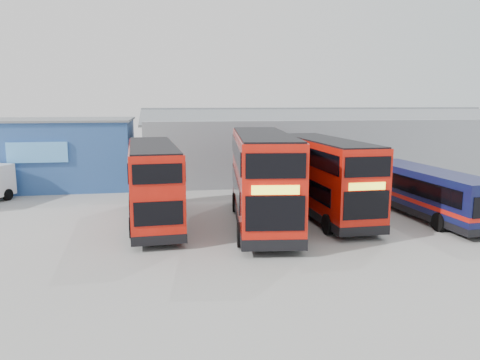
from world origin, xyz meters
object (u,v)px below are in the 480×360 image
double_decker_right (325,178)px  single_decker_blue (426,194)px  double_decker_left (153,184)px  maintenance_shed (318,145)px  office_block (51,152)px  double_decker_centre (262,179)px

double_decker_right → single_decker_blue: (5.50, -1.12, -0.83)m
double_decker_left → single_decker_blue: size_ratio=1.01×
maintenance_shed → single_decker_blue: 16.12m
maintenance_shed → double_decker_right: size_ratio=2.94×
office_block → maintenance_shed: (22.00, 2.01, 0.02)m
maintenance_shed → double_decker_centre: bearing=-118.1°
office_block → double_decker_centre: office_block is taller
single_decker_blue → office_block: bearing=-34.6°
single_decker_blue → double_decker_right: bearing=-14.4°
double_decker_left → double_decker_right: size_ratio=0.98×
double_decker_left → double_decker_right: bearing=176.6°
single_decker_blue → double_decker_left: bearing=-7.3°
office_block → single_decker_blue: size_ratio=1.22×
office_block → double_decker_centre: bearing=-46.2°
office_block → single_decker_blue: bearing=-31.6°
double_decker_centre → double_decker_right: 4.01m
office_block → maintenance_shed: bearing=5.2°
maintenance_shed → double_decker_left: 20.56m
office_block → double_decker_right: (17.31, -12.92, -0.41)m
office_block → maintenance_shed: size_ratio=0.40×
maintenance_shed → double_decker_right: (-4.69, -14.93, -0.43)m
office_block → double_decker_right: office_block is taller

